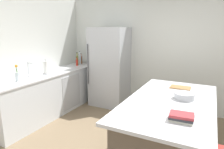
% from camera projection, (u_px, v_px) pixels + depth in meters
% --- Properties ---
extents(wall_rear, '(6.00, 0.10, 2.60)m').
position_uv_depth(wall_rear, '(163.00, 54.00, 4.53)').
color(wall_rear, silver).
rests_on(wall_rear, ground_plane).
extents(wall_left, '(0.10, 6.00, 2.60)m').
position_uv_depth(wall_left, '(3.00, 59.00, 3.66)').
color(wall_left, silver).
rests_on(wall_left, ground_plane).
extents(counter_run_left, '(0.67, 2.73, 0.93)m').
position_uv_depth(counter_run_left, '(50.00, 93.00, 4.33)').
color(counter_run_left, silver).
rests_on(counter_run_left, ground_plane).
extents(kitchen_island, '(1.11, 2.07, 0.90)m').
position_uv_depth(kitchen_island, '(169.00, 130.00, 2.77)').
color(kitchen_island, brown).
rests_on(kitchen_island, ground_plane).
extents(refrigerator, '(0.85, 0.72, 1.89)m').
position_uv_depth(refrigerator, '(109.00, 67.00, 4.79)').
color(refrigerator, '#B7BABF').
rests_on(refrigerator, ground_plane).
extents(sink_faucet, '(0.15, 0.05, 0.30)m').
position_uv_depth(sink_faucet, '(29.00, 69.00, 3.81)').
color(sink_faucet, silver).
rests_on(sink_faucet, counter_run_left).
extents(flower_vase, '(0.08, 0.08, 0.30)m').
position_uv_depth(flower_vase, '(17.00, 76.00, 3.51)').
color(flower_vase, silver).
rests_on(flower_vase, counter_run_left).
extents(paper_towel_roll, '(0.14, 0.14, 0.31)m').
position_uv_depth(paper_towel_roll, '(46.00, 68.00, 4.08)').
color(paper_towel_roll, gray).
rests_on(paper_towel_roll, counter_run_left).
extents(vinegar_bottle, '(0.06, 0.06, 0.29)m').
position_uv_depth(vinegar_bottle, '(81.00, 60.00, 5.31)').
color(vinegar_bottle, '#994C23').
rests_on(vinegar_bottle, counter_run_left).
extents(soda_bottle, '(0.07, 0.07, 0.35)m').
position_uv_depth(soda_bottle, '(80.00, 59.00, 5.20)').
color(soda_bottle, silver).
rests_on(soda_bottle, counter_run_left).
extents(olive_oil_bottle, '(0.05, 0.05, 0.34)m').
position_uv_depth(olive_oil_bottle, '(77.00, 60.00, 5.13)').
color(olive_oil_bottle, olive).
rests_on(olive_oil_bottle, counter_run_left).
extents(hot_sauce_bottle, '(0.05, 0.05, 0.22)m').
position_uv_depth(hot_sauce_bottle, '(77.00, 62.00, 5.05)').
color(hot_sauce_bottle, red).
rests_on(hot_sauce_bottle, counter_run_left).
extents(cookbook_stack, '(0.26, 0.19, 0.08)m').
position_uv_depth(cookbook_stack, '(181.00, 117.00, 2.05)').
color(cookbook_stack, silver).
rests_on(cookbook_stack, kitchen_island).
extents(mixing_bowl, '(0.28, 0.28, 0.09)m').
position_uv_depth(mixing_bowl, '(184.00, 96.00, 2.70)').
color(mixing_bowl, '#B2B5BA').
rests_on(mixing_bowl, kitchen_island).
extents(cutting_board, '(0.32, 0.21, 0.02)m').
position_uv_depth(cutting_board, '(180.00, 87.00, 3.23)').
color(cutting_board, '#9E7042').
rests_on(cutting_board, kitchen_island).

